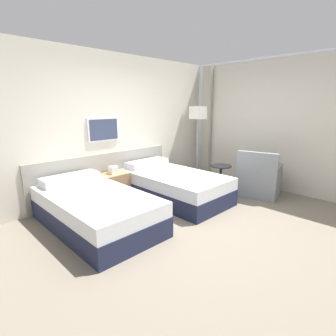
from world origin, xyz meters
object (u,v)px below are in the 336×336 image
at_px(nightstand, 114,186).
at_px(floor_lamp, 198,117).
at_px(side_table, 221,174).
at_px(armchair, 259,181).
at_px(bed_near_window, 173,185).
at_px(bed_near_door, 95,209).

distance_m(nightstand, floor_lamp, 2.42).
height_order(side_table, armchair, armchair).
distance_m(side_table, armchair, 0.75).
bearing_deg(bed_near_window, side_table, -25.78).
height_order(bed_near_door, nightstand, nightstand).
bearing_deg(side_table, bed_near_window, 154.22).
relative_size(nightstand, side_table, 1.12).
distance_m(bed_near_door, floor_lamp, 3.16).
distance_m(bed_near_window, nightstand, 1.13).
bearing_deg(armchair, floor_lamp, -9.77).
relative_size(bed_near_door, floor_lamp, 1.19).
bearing_deg(bed_near_window, bed_near_door, 180.00).
bearing_deg(nightstand, armchair, -40.05).
height_order(bed_near_window, side_table, bed_near_window).
height_order(bed_near_window, armchair, armchair).
xyz_separation_m(side_table, armchair, (0.43, -0.61, -0.10)).
xyz_separation_m(nightstand, armchair, (2.16, -1.82, 0.04)).
bearing_deg(floor_lamp, armchair, -86.23).
xyz_separation_m(floor_lamp, armchair, (0.10, -1.50, -1.18)).
xyz_separation_m(bed_near_door, bed_near_window, (1.65, 0.00, 0.00)).
bearing_deg(bed_near_door, floor_lamp, 8.89).
bearing_deg(floor_lamp, bed_near_door, -171.11).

